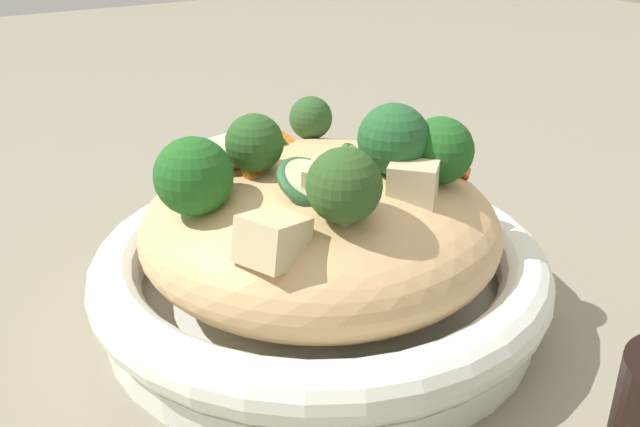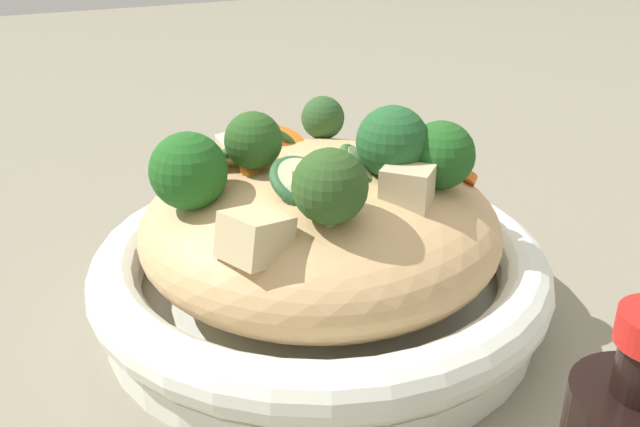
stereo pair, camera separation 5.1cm
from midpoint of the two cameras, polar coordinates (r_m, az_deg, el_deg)
name	(u,v)px [view 2 (the right image)]	position (r m, az deg, el deg)	size (l,w,h in m)	color
ground_plane	(320,309)	(0.55, 2.68, -7.75)	(3.00, 3.00, 0.00)	gray
serving_bowl	(320,275)	(0.53, 2.75, -5.01)	(0.33, 0.33, 0.06)	white
noodle_heap	(320,226)	(0.51, 2.85, -1.07)	(0.26, 0.26, 0.11)	tan
broccoli_florets	(322,157)	(0.47, 3.27, 4.49)	(0.22, 0.20, 0.07)	#9EC176
carrot_coins	(285,167)	(0.50, 0.09, 3.69)	(0.22, 0.13, 0.04)	orange
zucchini_slices	(287,163)	(0.49, 0.28, 3.97)	(0.12, 0.16, 0.04)	beige
chicken_chunks	(304,193)	(0.45, 1.88, 1.59)	(0.15, 0.16, 0.04)	#C6B289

